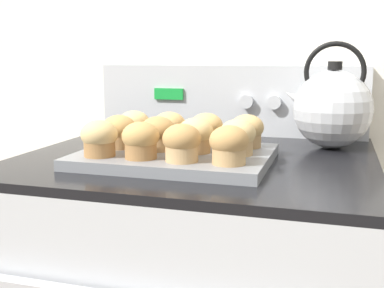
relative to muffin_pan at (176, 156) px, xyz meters
name	(u,v)px	position (x,y,z in m)	size (l,w,h in m)	color
wall_back	(234,35)	(0.03, 0.45, 0.26)	(8.00, 0.05, 2.40)	silver
control_panel	(230,100)	(0.03, 0.39, 0.08)	(0.75, 0.07, 0.19)	#B7BABF
muffin_pan	(176,156)	(0.00, 0.00, 0.00)	(0.39, 0.30, 0.02)	slate
muffin_r0_c0	(99,138)	(-0.13, -0.09, 0.05)	(0.07, 0.07, 0.07)	olive
muffin_r0_c1	(141,140)	(-0.04, -0.09, 0.05)	(0.07, 0.07, 0.07)	olive
muffin_r0_c2	(182,143)	(0.04, -0.09, 0.05)	(0.07, 0.07, 0.07)	tan
muffin_r0_c3	(229,145)	(0.13, -0.09, 0.05)	(0.07, 0.07, 0.07)	tan
muffin_r1_c0	(119,132)	(-0.13, 0.00, 0.05)	(0.07, 0.07, 0.07)	#A37A4C
muffin_r1_c1	(158,133)	(-0.04, 0.00, 0.05)	(0.07, 0.07, 0.07)	tan
muffin_r1_c2	(195,135)	(0.04, 0.00, 0.05)	(0.07, 0.07, 0.07)	#A37A4C
muffin_r1_c3	(238,137)	(0.13, 0.00, 0.05)	(0.07, 0.07, 0.07)	tan
muffin_r2_c0	(134,126)	(-0.13, 0.09, 0.05)	(0.07, 0.07, 0.07)	olive
muffin_r2_c1	(169,128)	(-0.05, 0.09, 0.05)	(0.07, 0.07, 0.07)	#A37A4C
muffin_r2_c2	(206,129)	(0.04, 0.09, 0.05)	(0.07, 0.07, 0.07)	tan
muffin_r2_c3	(247,131)	(0.13, 0.09, 0.05)	(0.07, 0.07, 0.07)	#A37A4C
tea_kettle	(332,108)	(0.31, 0.25, 0.09)	(0.22, 0.19, 0.25)	silver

